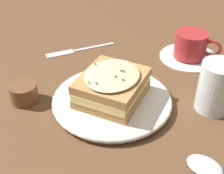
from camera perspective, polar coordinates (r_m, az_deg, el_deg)
ground_plane at (r=0.66m, az=1.49°, el=-2.73°), size 2.40×2.40×0.00m
dinner_plate at (r=0.65m, az=0.00°, el=-2.44°), size 0.25×0.25×0.02m
sandwich at (r=0.63m, az=0.00°, el=0.21°), size 0.12×0.14×0.06m
teacup_with_saucer at (r=0.83m, az=14.23°, el=7.08°), size 0.15×0.15×0.07m
water_glass at (r=0.65m, az=18.58°, el=0.02°), size 0.07×0.07×0.10m
fork at (r=0.85m, az=-7.17°, el=6.60°), size 0.14×0.15×0.00m
spoon at (r=0.55m, az=17.52°, el=-14.14°), size 0.18×0.07×0.01m
condiment_pot at (r=0.68m, az=-15.81°, el=-1.05°), size 0.06×0.06×0.04m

